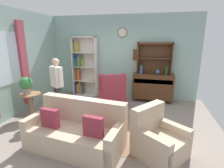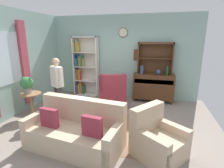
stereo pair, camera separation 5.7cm
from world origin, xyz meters
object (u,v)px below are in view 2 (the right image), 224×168
sideboard (153,86)px  book_stack (107,106)px  coffee_table (101,110)px  vase_round (158,72)px  armchair_floral (157,141)px  plant_stand (32,102)px  bottle_wine (167,71)px  sideboard_hutch (155,54)px  person_reading (57,83)px  vase_tall (142,70)px  couch_floral (76,132)px  wingback_chair (112,95)px  bookshelf (84,68)px  potted_plant_large (27,84)px

sideboard → book_stack: 2.17m
coffee_table → vase_round: bearing=55.4°
armchair_floral → book_stack: 1.54m
plant_stand → book_stack: bearing=3.9°
bottle_wine → book_stack: size_ratio=1.63×
sideboard → plant_stand: bearing=-146.5°
sideboard_hutch → plant_stand: bearing=-145.1°
vase_round → person_reading: bearing=-146.3°
vase_tall → coffee_table: size_ratio=0.34×
couch_floral → wingback_chair: 2.11m
vase_round → couch_floral: size_ratio=0.09×
couch_floral → armchair_floral: size_ratio=1.76×
bookshelf → bottle_wine: 2.87m
vase_tall → bottle_wine: bearing=-0.7°
wingback_chair → plant_stand: 2.22m
sideboard_hutch → vase_tall: bearing=-154.1°
bookshelf → couch_floral: size_ratio=1.11×
couch_floral → bottle_wine: bearing=58.5°
bookshelf → armchair_floral: 3.99m
vase_round → sideboard: bearing=152.8°
bookshelf → person_reading: 1.86m
bookshelf → wingback_chair: bearing=-35.7°
bookshelf → armchair_floral: bookshelf is taller
coffee_table → wingback_chair: bearing=90.3°
couch_floral → potted_plant_large: potted_plant_large is taller
bookshelf → armchair_floral: bearing=-48.0°
vase_round → potted_plant_large: size_ratio=0.39×
sideboard → armchair_floral: sideboard is taller
armchair_floral → plant_stand: 3.32m
plant_stand → bottle_wine: bearing=29.3°
bookshelf → coffee_table: 2.51m
vase_round → bookshelf: bearing=176.7°
bottle_wine → armchair_floral: size_ratio=0.26×
sideboard_hutch → plant_stand: 3.91m
bottle_wine → book_stack: 2.39m
sideboard → wingback_chair: bearing=-144.6°
wingback_chair → sideboard: bearing=35.4°
person_reading → coffee_table: (1.24, -0.19, -0.55)m
plant_stand → bookshelf: bearing=74.4°
potted_plant_large → vase_tall: bearing=35.9°
bottle_wine → plant_stand: bearing=-150.7°
vase_tall → plant_stand: bearing=-143.9°
bottle_wine → person_reading: person_reading is taller
plant_stand → book_stack: 2.01m
bookshelf → potted_plant_large: size_ratio=4.79×
book_stack → vase_tall: bearing=69.8°
sideboard → person_reading: (-2.42, -1.77, 0.40)m
potted_plant_large → person_reading: (0.70, 0.29, -0.01)m
bookshelf → sideboard: 2.53m
vase_round → plant_stand: vase_round is taller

